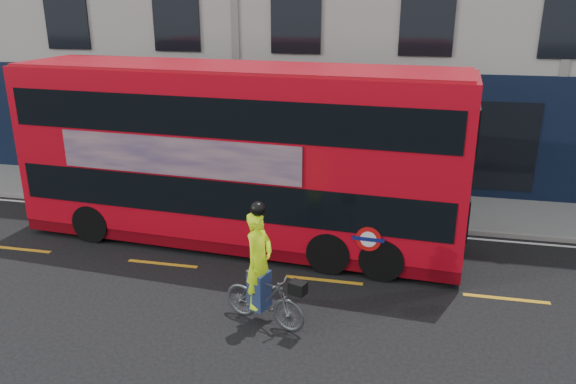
% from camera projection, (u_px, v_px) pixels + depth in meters
% --- Properties ---
extents(ground, '(120.00, 120.00, 0.00)m').
position_uv_depth(ground, '(134.00, 294.00, 12.38)').
color(ground, black).
rests_on(ground, ground).
extents(pavement, '(60.00, 3.00, 0.12)m').
position_uv_depth(pavement, '(226.00, 195.00, 18.36)').
color(pavement, gray).
rests_on(pavement, ground).
extents(kerb, '(60.00, 0.12, 0.13)m').
position_uv_depth(kerb, '(211.00, 211.00, 16.98)').
color(kerb, gray).
rests_on(kerb, ground).
extents(road_edge_line, '(58.00, 0.10, 0.01)m').
position_uv_depth(road_edge_line, '(208.00, 217.00, 16.72)').
color(road_edge_line, silver).
rests_on(road_edge_line, ground).
extents(lane_dashes, '(58.00, 0.12, 0.01)m').
position_uv_depth(lane_dashes, '(163.00, 264.00, 13.76)').
color(lane_dashes, orange).
rests_on(lane_dashes, ground).
extents(bus, '(11.63, 3.43, 4.63)m').
position_uv_depth(bus, '(239.00, 155.00, 14.35)').
color(bus, red).
rests_on(bus, ground).
extents(cyclist, '(1.90, 1.09, 2.57)m').
position_uv_depth(cyclist, '(262.00, 284.00, 10.99)').
color(cyclist, '#494D4E').
rests_on(cyclist, ground).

